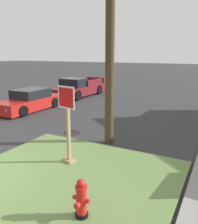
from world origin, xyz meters
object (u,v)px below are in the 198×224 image
object	(u,v)px
stop_sign	(68,127)
manhole_cover	(72,133)
pickup_truck_maroon	(78,88)
fire_hydrant	(81,199)
parked_sedan_red	(29,101)

from	to	relation	value
stop_sign	manhole_cover	bearing A→B (deg)	122.25
stop_sign	pickup_truck_maroon	xyz separation A→B (m)	(-6.32, 10.38, -0.58)
stop_sign	pickup_truck_maroon	world-z (taller)	stop_sign
fire_hydrant	parked_sedan_red	world-z (taller)	parked_sedan_red
stop_sign	pickup_truck_maroon	distance (m)	12.16
stop_sign	manhole_cover	size ratio (longest dim) A/B	3.36
stop_sign	fire_hydrant	bearing A→B (deg)	-49.57
fire_hydrant	pickup_truck_maroon	size ratio (longest dim) A/B	0.15
manhole_cover	pickup_truck_maroon	world-z (taller)	pickup_truck_maroon
fire_hydrant	stop_sign	distance (m)	2.73
manhole_cover	parked_sedan_red	distance (m)	5.33
stop_sign	parked_sedan_red	world-z (taller)	stop_sign
parked_sedan_red	pickup_truck_maroon	world-z (taller)	pickup_truck_maroon
stop_sign	manhole_cover	xyz separation A→B (m)	(-1.61, 2.55, -1.19)
fire_hydrant	stop_sign	bearing A→B (deg)	130.43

